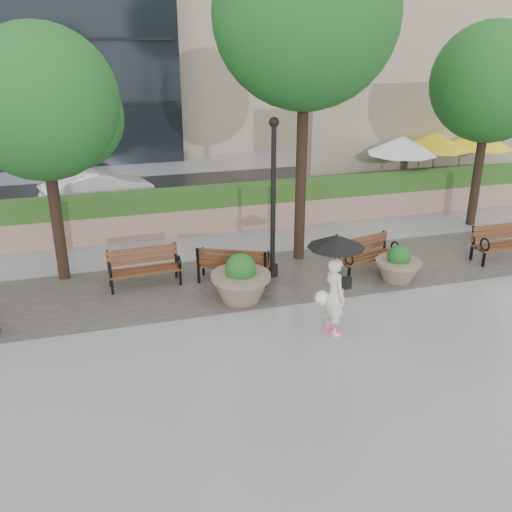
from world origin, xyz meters
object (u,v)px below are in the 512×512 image
object	(u,v)px
car_right	(98,189)
bench_4	(504,250)
pedestrian	(335,275)
bench_3	(367,262)
planter_right	(398,267)
bench_1	(145,276)
bench_2	(234,271)
planter_left	(241,282)
lamppost	(273,210)

from	to	relation	value
car_right	bench_4	bearing A→B (deg)	-142.38
car_right	pedestrian	xyz separation A→B (m)	(4.31, -10.47, 0.65)
bench_3	car_right	bearing A→B (deg)	115.02
bench_4	planter_right	distance (m)	3.45
bench_1	pedestrian	xyz separation A→B (m)	(3.46, -3.34, 1.01)
bench_2	bench_3	bearing A→B (deg)	-160.07
bench_4	bench_2	bearing A→B (deg)	172.72
planter_right	bench_1	bearing A→B (deg)	166.81
bench_4	planter_left	world-z (taller)	planter_left
pedestrian	planter_right	bearing A→B (deg)	-60.44
planter_left	bench_3	bearing A→B (deg)	11.88
bench_2	bench_4	xyz separation A→B (m)	(7.34, -0.64, 0.01)
planter_right	car_right	world-z (taller)	car_right
bench_4	car_right	distance (m)	13.12
bench_2	car_right	xyz separation A→B (m)	(-2.97, 7.47, 0.35)
planter_left	lamppost	size ratio (longest dim) A/B	0.34
bench_1	pedestrian	bearing A→B (deg)	-47.01
bench_2	lamppost	world-z (taller)	lamppost
bench_1	car_right	xyz separation A→B (m)	(-0.85, 7.12, 0.36)
bench_2	planter_right	xyz separation A→B (m)	(3.92, -1.06, 0.09)
bench_3	planter_right	bearing A→B (deg)	-73.07
bench_1	car_right	size ratio (longest dim) A/B	0.46
bench_1	bench_2	distance (m)	2.15
bench_3	car_right	size ratio (longest dim) A/B	0.45
car_right	bench_2	bearing A→B (deg)	-172.52
bench_3	lamppost	world-z (taller)	lamppost
bench_3	lamppost	distance (m)	2.87
bench_2	planter_right	bearing A→B (deg)	-170.19
bench_4	planter_left	distance (m)	7.44
bench_3	pedestrian	bearing A→B (deg)	-142.67
bench_4	pedestrian	xyz separation A→B (m)	(-6.00, -2.36, 1.00)
bench_1	bench_3	xyz separation A→B (m)	(5.57, -0.66, -0.01)
lamppost	car_right	distance (m)	8.48
bench_2	bench_3	size ratio (longest dim) A/B	1.08
planter_right	lamppost	distance (m)	3.40
bench_3	bench_4	xyz separation A→B (m)	(3.89, -0.33, 0.02)
bench_3	bench_2	bearing A→B (deg)	160.41
planter_left	pedestrian	size ratio (longest dim) A/B	0.65
bench_1	bench_3	size ratio (longest dim) A/B	1.02
planter_left	lamppost	xyz separation A→B (m)	(1.12, 1.12, 1.29)
bench_1	lamppost	xyz separation A→B (m)	(3.14, -0.28, 1.47)
planter_right	pedestrian	distance (m)	3.35
bench_3	planter_left	world-z (taller)	planter_left
bench_1	bench_4	world-z (taller)	bench_4
bench_2	pedestrian	xyz separation A→B (m)	(1.34, -2.99, 1.00)
lamppost	bench_4	bearing A→B (deg)	-6.39
bench_1	bench_2	size ratio (longest dim) A/B	0.94
bench_4	pedestrian	distance (m)	6.52
bench_1	bench_3	bearing A→B (deg)	-9.72
bench_2	planter_left	size ratio (longest dim) A/B	1.36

